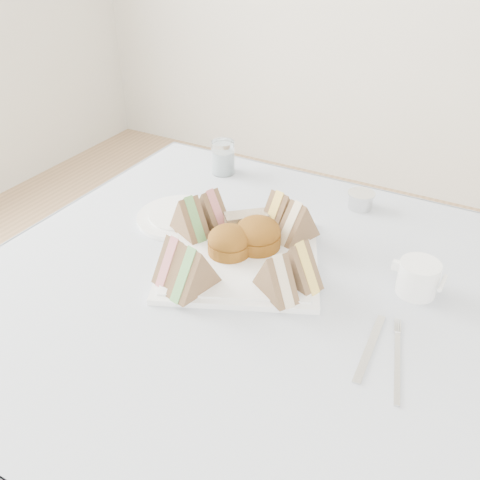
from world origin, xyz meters
The scene contains 20 objects.
table centered at (0.00, 0.00, 0.37)m, with size 0.90×0.90×0.74m, color brown.
tablecloth centered at (0.00, 0.00, 0.74)m, with size 1.02×1.02×0.01m, color silver.
serving_plate centered at (-0.03, 0.06, 0.75)m, with size 0.31×0.31×0.01m, color white.
sandwich_fl_a centered at (-0.11, -0.05, 0.80)m, with size 0.10×0.05×0.09m, color brown, non-canonical shape.
sandwich_fl_b centered at (-0.06, -0.07, 0.80)m, with size 0.10×0.05×0.09m, color brown, non-canonical shape.
sandwich_fr_a centered at (0.10, 0.04, 0.80)m, with size 0.10×0.05×0.09m, color brown, non-canonical shape.
sandwich_fr_b centered at (0.08, -0.01, 0.80)m, with size 0.10×0.04×0.09m, color brown, non-canonical shape.
sandwich_bl_a centered at (-0.17, 0.09, 0.80)m, with size 0.10×0.05×0.09m, color brown, non-canonical shape.
sandwich_bl_b centered at (-0.15, 0.14, 0.80)m, with size 0.10×0.05×0.09m, color brown, non-canonical shape.
sandwich_br_a centered at (0.04, 0.18, 0.80)m, with size 0.10×0.05×0.09m, color brown, non-canonical shape.
sandwich_br_b centered at (-0.01, 0.20, 0.80)m, with size 0.10×0.05×0.09m, color brown, non-canonical shape.
scone_left centered at (-0.06, 0.06, 0.79)m, with size 0.09×0.09×0.06m, color brown.
scone_right centered at (-0.02, 0.11, 0.79)m, with size 0.10×0.10×0.06m, color brown.
pastry_slice centered at (-0.07, 0.15, 0.78)m, with size 0.09×0.04×0.04m, color beige.
side_plate centered at (-0.24, 0.14, 0.75)m, with size 0.20×0.20×0.01m, color white.
water_glass centered at (-0.27, 0.40, 0.79)m, with size 0.06×0.06×0.09m, color white.
tea_strainer centered at (0.11, 0.40, 0.76)m, with size 0.06×0.06×0.04m, color silver.
knife centered at (0.28, -0.05, 0.75)m, with size 0.01×0.17×0.00m, color silver.
fork centered at (0.33, -0.07, 0.75)m, with size 0.01×0.16×0.00m, color silver.
creamer_jug centered at (0.30, 0.13, 0.78)m, with size 0.08×0.08×0.07m, color white.
Camera 1 is at (0.40, -0.72, 1.38)m, focal length 40.00 mm.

